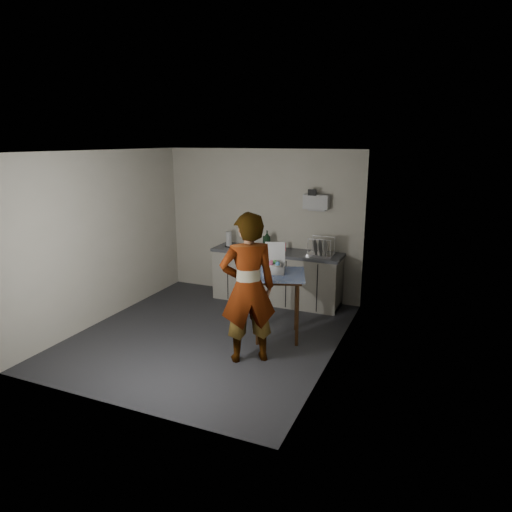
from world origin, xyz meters
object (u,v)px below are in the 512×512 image
at_px(bakery_box, 274,266).
at_px(soda_can, 284,247).
at_px(soap_bottle, 267,240).
at_px(side_table, 278,282).
at_px(paper_towel, 229,239).
at_px(kitchen_counter, 277,278).
at_px(dark_bottle, 265,242).
at_px(dish_rack, 321,251).
at_px(standing_man, 248,288).

bearing_deg(bakery_box, soda_can, 87.03).
xyz_separation_m(soap_bottle, bakery_box, (0.64, -1.33, -0.04)).
height_order(side_table, soap_bottle, soap_bottle).
height_order(side_table, paper_towel, paper_towel).
bearing_deg(paper_towel, kitchen_counter, 1.81).
relative_size(kitchen_counter, soap_bottle, 6.69).
bearing_deg(dark_bottle, dish_rack, -3.99).
relative_size(kitchen_counter, soda_can, 16.62).
distance_m(side_table, paper_towel, 1.98).
bearing_deg(kitchen_counter, dish_rack, 1.01).
bearing_deg(side_table, paper_towel, 117.36).
distance_m(kitchen_counter, bakery_box, 1.54).
bearing_deg(kitchen_counter, standing_man, -78.91).
height_order(dish_rack, bakery_box, bakery_box).
height_order(kitchen_counter, dish_rack, dish_rack).
bearing_deg(side_table, standing_man, -116.58).
bearing_deg(bakery_box, dish_rack, 60.42).
bearing_deg(bakery_box, dark_bottle, 99.64).
height_order(side_table, standing_man, standing_man).
height_order(soap_bottle, bakery_box, bakery_box).
distance_m(soda_can, dark_bottle, 0.37).
relative_size(side_table, standing_man, 0.49).
xyz_separation_m(kitchen_counter, dark_bottle, (-0.26, 0.08, 0.59)).
height_order(side_table, dark_bottle, dark_bottle).
bearing_deg(side_table, dark_bottle, 99.23).
distance_m(side_table, soap_bottle, 1.57).
bearing_deg(standing_man, soda_can, -116.10).
bearing_deg(standing_man, side_table, -131.74).
bearing_deg(soap_bottle, paper_towel, -178.37).
bearing_deg(standing_man, paper_towel, -92.63).
height_order(kitchen_counter, side_table, side_table).
height_order(kitchen_counter, bakery_box, bakery_box).
height_order(kitchen_counter, standing_man, standing_man).
xyz_separation_m(kitchen_counter, soap_bottle, (-0.18, -0.01, 0.65)).
relative_size(kitchen_counter, paper_towel, 8.42).
height_order(soap_bottle, soda_can, soap_bottle).
distance_m(kitchen_counter, dish_rack, 0.94).
bearing_deg(dish_rack, bakery_box, -102.41).
relative_size(soap_bottle, soda_can, 2.48).
distance_m(soda_can, bakery_box, 1.44).
bearing_deg(dish_rack, soda_can, 176.89).
distance_m(paper_towel, dish_rack, 1.66).
distance_m(kitchen_counter, soda_can, 0.56).
bearing_deg(standing_man, soap_bottle, -108.64).
relative_size(soap_bottle, bakery_box, 0.83).
relative_size(standing_man, dark_bottle, 8.78).
relative_size(kitchen_counter, bakery_box, 5.58).
bearing_deg(kitchen_counter, soda_can, 24.48).
bearing_deg(bakery_box, side_table, -47.90).
relative_size(standing_man, dish_rack, 4.58).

